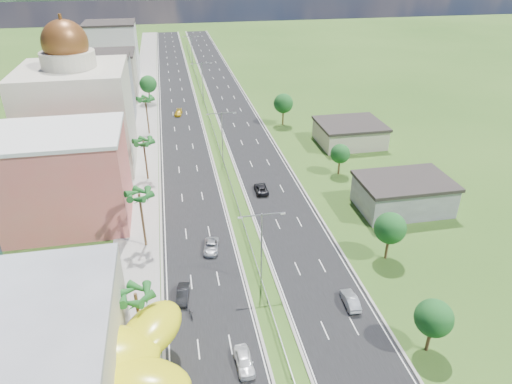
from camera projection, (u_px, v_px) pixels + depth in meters
ground at (278, 337)px, 53.27m from camera, size 500.00×500.00×0.00m
road_left at (179, 107)px, 129.69m from camera, size 11.00×260.00×0.04m
road_right at (231, 104)px, 132.22m from camera, size 11.00×260.00×0.04m
sidewalk_left at (145, 109)px, 128.06m from camera, size 7.00×260.00×0.12m
median_guardrail at (212, 124)px, 115.12m from camera, size 0.10×216.06×0.76m
streetlight_median_b at (262, 242)px, 58.69m from camera, size 6.04×0.25×11.00m
streetlight_median_c at (222, 132)px, 93.22m from camera, size 6.04×0.25×11.00m
streetlight_median_d at (202, 77)px, 132.07m from camera, size 6.04×0.25×11.00m
streetlight_median_e at (191, 48)px, 170.92m from camera, size 6.04×0.25×11.00m
lime_canopy at (88, 361)px, 44.06m from camera, size 18.00×15.00×7.40m
pink_shophouse at (62, 180)px, 72.60m from camera, size 20.00×15.00×15.00m
domed_building at (78, 111)px, 90.62m from camera, size 20.00×20.00×28.70m
midrise_grey at (99, 93)px, 113.97m from camera, size 16.00×15.00×16.00m
midrise_beige at (108, 77)px, 133.67m from camera, size 16.00×15.00×13.00m
midrise_white at (113, 52)px, 152.34m from camera, size 16.00×15.00×18.00m
shed_near at (403, 195)px, 78.39m from camera, size 15.00×10.00×5.00m
shed_far at (349, 134)px, 104.77m from camera, size 14.00×12.00×4.40m
palm_tree_b at (136, 297)px, 49.02m from camera, size 3.60×3.60×8.10m
palm_tree_c at (139, 197)px, 65.60m from camera, size 3.60×3.60×9.60m
palm_tree_d at (144, 143)px, 85.91m from camera, size 3.60×3.60×8.60m
palm_tree_e at (145, 100)px, 107.13m from camera, size 3.60×3.60×9.40m
leafy_tree_lfar at (148, 84)px, 130.01m from camera, size 4.90×4.90×8.05m
leafy_tree_ra at (434, 318)px, 49.38m from camera, size 4.20×4.20×6.90m
leafy_tree_rb at (390, 228)px, 64.37m from camera, size 4.55×4.55×7.47m
leafy_tree_rc at (340, 154)px, 89.44m from camera, size 3.85×3.85×6.33m
leafy_tree_rd at (283, 103)px, 114.09m from camera, size 4.90×4.90×8.05m
car_white_near_left at (244, 361)px, 49.23m from camera, size 1.93×4.50×1.52m
car_dark_left at (183, 294)px, 58.75m from camera, size 2.09×4.44×1.41m
car_silver_mid_left at (211, 247)px, 68.19m from camera, size 2.89×4.93×1.29m
car_yellow_far_left at (178, 113)px, 122.97m from camera, size 2.49×4.59×1.26m
car_silver_right at (350, 300)px, 57.79m from camera, size 1.70×4.42×1.44m
car_dark_far_right at (261, 188)px, 84.46m from camera, size 2.37×4.90×1.34m
motorcycle at (191, 312)px, 56.05m from camera, size 0.90×1.98×1.22m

